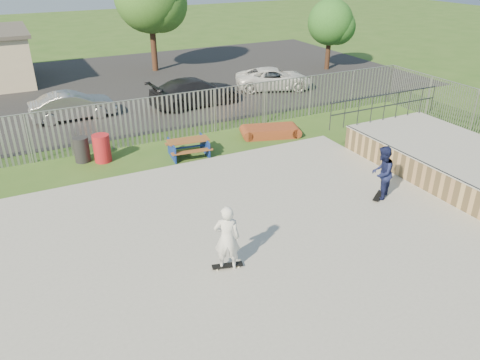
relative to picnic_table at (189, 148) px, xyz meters
name	(u,v)px	position (x,y,z in m)	size (l,w,h in m)	color
ground	(228,255)	(-1.52, -6.91, -0.36)	(120.00, 120.00, 0.00)	#30561D
concrete_slab	(228,252)	(-1.52, -6.91, -0.28)	(15.00, 12.00, 0.15)	gray
quarter_pipe	(448,160)	(7.98, -5.87, 0.20)	(5.50, 7.05, 2.19)	tan
fence	(198,156)	(-0.52, -2.32, 0.64)	(26.04, 16.02, 2.00)	gray
picnic_table	(189,148)	(0.00, 0.00, 0.00)	(1.79, 1.53, 0.70)	brown
funbox	(270,131)	(4.07, 0.45, -0.14)	(2.41, 1.68, 0.44)	brown
trash_bin_red	(102,148)	(-3.22, 1.01, 0.19)	(0.66, 0.66, 1.10)	#AD1A20
trash_bin_grey	(82,149)	(-3.94, 1.36, 0.14)	(0.60, 0.60, 1.00)	black
parking_lot	(93,89)	(-1.52, 12.09, -0.35)	(40.00, 18.00, 0.02)	black
car_silver	(73,106)	(-3.40, 6.84, 0.32)	(1.39, 3.99, 1.32)	#A1A2A6
car_dark	(195,92)	(2.79, 6.25, 0.38)	(2.01, 4.95, 1.44)	black
car_white	(274,79)	(8.13, 7.08, 0.29)	(2.08, 4.51, 1.25)	white
tree_right	(330,22)	(14.08, 9.94, 2.77)	(3.02, 3.02, 4.66)	#3C2418
skateboard_a	(378,196)	(4.24, -6.42, -0.17)	(0.77, 0.61, 0.08)	black
skateboard_b	(227,266)	(-1.85, -7.60, -0.17)	(0.82, 0.39, 0.08)	black
skater_navy	(382,173)	(4.24, -6.42, 0.70)	(0.88, 0.68, 1.81)	#161C47
skater_white	(227,238)	(-1.85, -7.60, 0.70)	(0.66, 0.43, 1.81)	white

